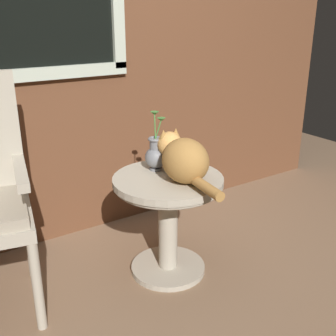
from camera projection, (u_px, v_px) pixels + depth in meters
ground_plane at (162, 292)px, 2.12m from camera, size 6.00×6.00×0.00m
back_wall at (77, 17)px, 2.32m from camera, size 4.00×0.07×2.60m
wicker_side_table at (168, 206)px, 2.16m from camera, size 0.56×0.56×0.55m
cat at (184, 159)px, 2.03m from camera, size 0.25×0.54×0.23m
pewter_vase_with_ivy at (156, 154)px, 2.18m from camera, size 0.11×0.11×0.31m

